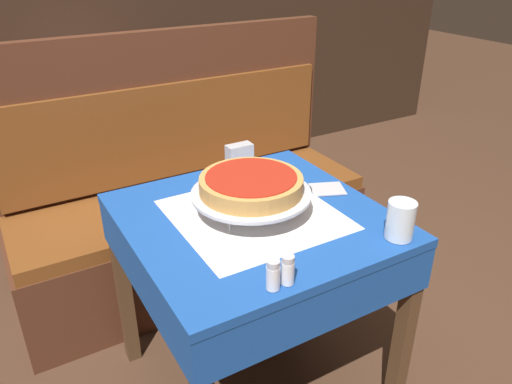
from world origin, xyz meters
TOP-DOWN VIEW (x-y plane):
  - ground_plane at (0.00, 0.00)m, footprint 14.00×14.00m
  - dining_table_front at (0.00, 0.00)m, footprint 0.79×0.79m
  - dining_table_rear at (-0.07, 1.65)m, footprint 0.66×0.66m
  - booth_bench at (0.09, 0.77)m, footprint 1.64×0.53m
  - back_wall_panel at (0.00, 2.06)m, footprint 6.00×0.04m
  - pizza_pan_stand at (-0.01, 0.01)m, footprint 0.38×0.38m
  - deep_dish_pizza at (-0.01, 0.01)m, footprint 0.32×0.32m
  - pizza_server at (0.24, 0.05)m, footprint 0.31×0.18m
  - water_glass_near at (0.30, -0.33)m, footprint 0.08×0.08m
  - salt_shaker at (-0.15, -0.35)m, footprint 0.04×0.04m
  - pepper_shaker at (-0.10, -0.35)m, footprint 0.03×0.03m
  - napkin_holder at (0.14, 0.35)m, footprint 0.10×0.05m
  - condiment_caddy at (0.00, 1.60)m, footprint 0.14×0.14m

SIDE VIEW (x-z plane):
  - ground_plane at x=0.00m, z-range 0.00..0.00m
  - booth_bench at x=0.09m, z-range -0.25..0.92m
  - dining_table_rear at x=-0.07m, z-range 0.25..1.00m
  - dining_table_front at x=0.00m, z-range 0.26..1.00m
  - pizza_server at x=0.24m, z-range 0.74..0.75m
  - pepper_shaker at x=-0.10m, z-range 0.74..0.82m
  - salt_shaker at x=-0.15m, z-range 0.74..0.82m
  - condiment_caddy at x=0.00m, z-range 0.69..0.88m
  - napkin_holder at x=0.14m, z-range 0.74..0.83m
  - water_glass_near at x=0.30m, z-range 0.74..0.86m
  - pizza_pan_stand at x=-0.01m, z-range 0.77..0.85m
  - deep_dish_pizza at x=-0.01m, z-range 0.82..0.87m
  - back_wall_panel at x=0.00m, z-range 0.00..2.40m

